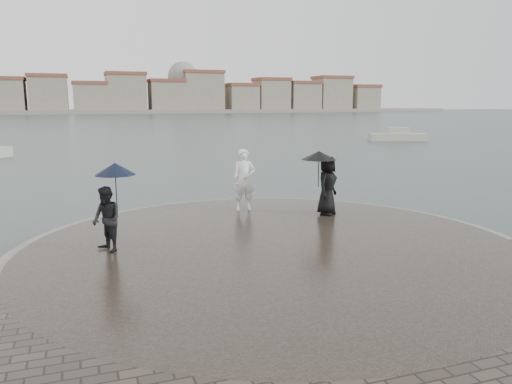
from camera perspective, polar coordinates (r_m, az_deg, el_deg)
name	(u,v)px	position (r m, az deg, el deg)	size (l,w,h in m)	color
ground	(347,318)	(9.24, 10.34, -13.99)	(400.00, 400.00, 0.00)	#2B3835
kerb_ring	(274,254)	(12.14, 2.07, -7.04)	(12.50, 12.50, 0.32)	gray
quay_tip	(274,253)	(12.13, 2.07, -6.95)	(11.90, 11.90, 0.36)	#2D261E
statue	(244,180)	(15.79, -1.37, 1.41)	(0.71, 0.47, 1.95)	white
visitor_left	(109,205)	(11.90, -16.45, -1.45)	(1.14, 1.03, 2.04)	black
visitor_right	(325,178)	(15.29, 7.89, 1.63)	(1.32, 1.15, 1.95)	black
far_skyline	(69,96)	(167.99, -20.62, 10.27)	(260.00, 20.00, 37.00)	gray
boats	(220,143)	(42.12, -4.10, 5.64)	(42.15, 5.96, 1.50)	#B7B3A5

